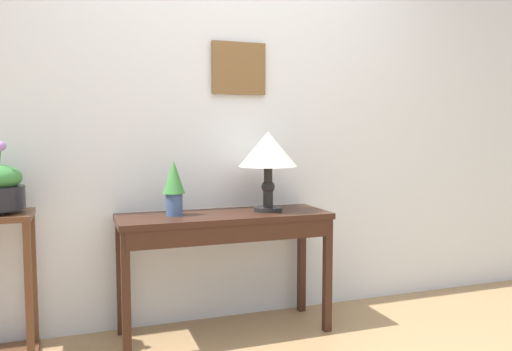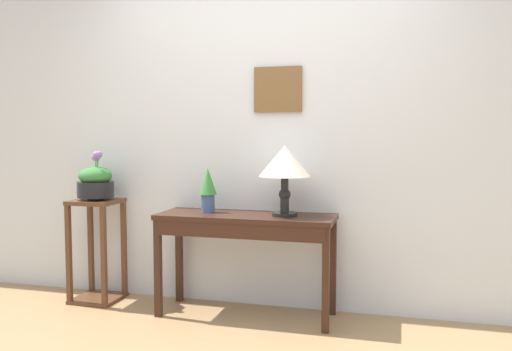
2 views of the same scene
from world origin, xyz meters
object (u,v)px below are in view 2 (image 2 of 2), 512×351
object	(u,v)px
table_lamp	(285,164)
potted_plant_on_console	(208,188)
console_table	(245,229)
planter_bowl_wide	(96,182)
pedestal_stand_left	(97,250)

from	to	relation	value
table_lamp	potted_plant_on_console	xyz separation A→B (m)	(-0.57, 0.03, -0.18)
console_table	planter_bowl_wide	xyz separation A→B (m)	(-1.21, 0.06, 0.29)
console_table	pedestal_stand_left	distance (m)	1.23
table_lamp	potted_plant_on_console	size ratio (longest dim) A/B	1.51
console_table	potted_plant_on_console	xyz separation A→B (m)	(-0.29, 0.05, 0.28)
table_lamp	potted_plant_on_console	bearing A→B (deg)	177.43
table_lamp	planter_bowl_wide	distance (m)	1.49
planter_bowl_wide	potted_plant_on_console	bearing A→B (deg)	-0.67
console_table	pedestal_stand_left	size ratio (longest dim) A/B	1.58
pedestal_stand_left	planter_bowl_wide	world-z (taller)	planter_bowl_wide
table_lamp	potted_plant_on_console	distance (m)	0.60
console_table	pedestal_stand_left	xyz separation A→B (m)	(-1.21, 0.06, -0.23)
potted_plant_on_console	planter_bowl_wide	world-z (taller)	planter_bowl_wide
table_lamp	planter_bowl_wide	world-z (taller)	table_lamp
console_table	table_lamp	bearing A→B (deg)	5.14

